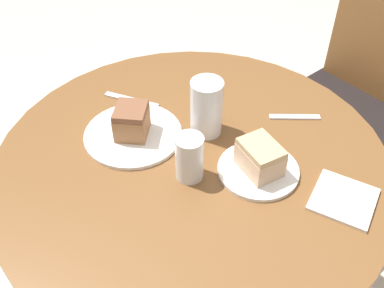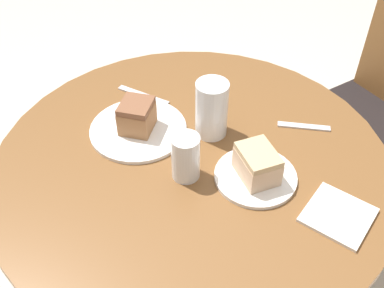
{
  "view_description": "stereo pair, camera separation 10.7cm",
  "coord_description": "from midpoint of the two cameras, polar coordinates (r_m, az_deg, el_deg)",
  "views": [
    {
      "loc": [
        0.54,
        -0.56,
        1.53
      ],
      "look_at": [
        0.0,
        0.0,
        0.8
      ],
      "focal_mm": 42.0,
      "sensor_mm": 36.0,
      "label": 1
    },
    {
      "loc": [
        0.61,
        -0.49,
        1.53
      ],
      "look_at": [
        0.0,
        0.0,
        0.8
      ],
      "focal_mm": 42.0,
      "sensor_mm": 36.0,
      "label": 2
    }
  ],
  "objects": [
    {
      "name": "cake_slice_far",
      "position": [
        1.03,
        11.24,
        -2.64
      ],
      "size": [
        0.12,
        0.1,
        0.07
      ],
      "rotation": [
        0.0,
        0.0,
        1.27
      ],
      "color": "beige",
      "rests_on": "plate_far"
    },
    {
      "name": "plate_far",
      "position": [
        1.06,
        10.94,
        -4.22
      ],
      "size": [
        0.19,
        0.19,
        0.01
      ],
      "color": "white",
      "rests_on": "table"
    },
    {
      "name": "plate_near",
      "position": [
        1.16,
        -4.24,
        1.76
      ],
      "size": [
        0.25,
        0.25,
        0.01
      ],
      "color": "white",
      "rests_on": "table"
    },
    {
      "name": "spoon",
      "position": [
        1.22,
        16.47,
        2.05
      ],
      "size": [
        0.11,
        0.11,
        0.0
      ],
      "rotation": [
        0.0,
        0.0,
        0.75
      ],
      "color": "silver",
      "rests_on": "table"
    },
    {
      "name": "glass_water",
      "position": [
        1.01,
        2.2,
        -2.06
      ],
      "size": [
        0.07,
        0.07,
        0.12
      ],
      "color": "silver",
      "rests_on": "table"
    },
    {
      "name": "cake_slice_near",
      "position": [
        1.13,
        -4.36,
        3.46
      ],
      "size": [
        0.11,
        0.12,
        0.08
      ],
      "rotation": [
        0.0,
        0.0,
        0.65
      ],
      "color": "#9E6B42",
      "rests_on": "plate_near"
    },
    {
      "name": "napkin_stack",
      "position": [
        1.03,
        20.95,
        -8.59
      ],
      "size": [
        0.16,
        0.16,
        0.01
      ],
      "rotation": [
        0.0,
        0.0,
        0.26
      ],
      "color": "silver",
      "rests_on": "table"
    },
    {
      "name": "fork",
      "position": [
        1.28,
        -3.83,
        6.08
      ],
      "size": [
        0.16,
        0.08,
        0.0
      ],
      "rotation": [
        0.0,
        0.0,
        0.39
      ],
      "color": "silver",
      "rests_on": "table"
    },
    {
      "name": "chair",
      "position": [
        1.79,
        23.76,
        3.65
      ],
      "size": [
        0.48,
        0.48,
        0.95
      ],
      "rotation": [
        0.0,
        0.0,
        -0.11
      ],
      "color": "brown",
      "rests_on": "ground_plane"
    },
    {
      "name": "table",
      "position": [
        1.22,
        2.52,
        -7.44
      ],
      "size": [
        0.97,
        0.97,
        0.76
      ],
      "color": "brown",
      "rests_on": "ground_plane"
    },
    {
      "name": "glass_lemonade",
      "position": [
        1.12,
        5.22,
        3.98
      ],
      "size": [
        0.08,
        0.08,
        0.15
      ],
      "color": "beige",
      "rests_on": "table"
    }
  ]
}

